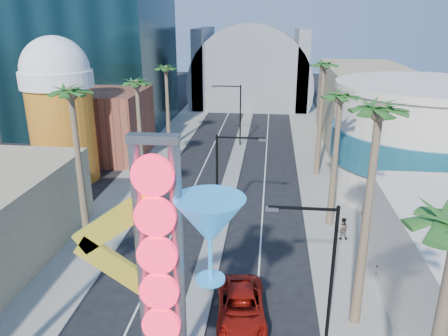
{
  "coord_description": "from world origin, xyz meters",
  "views": [
    {
      "loc": [
        3.94,
        -10.9,
        16.39
      ],
      "look_at": [
        0.54,
        19.93,
        5.42
      ],
      "focal_mm": 35.0,
      "sensor_mm": 36.0,
      "label": 1
    }
  ],
  "objects_px": {
    "neon_sign": "(182,271)",
    "pedestrian_a": "(380,270)",
    "pedestrian_b": "(343,229)",
    "red_pickup": "(241,307)"
  },
  "relations": [
    {
      "from": "neon_sign",
      "to": "pedestrian_a",
      "type": "xyz_separation_m",
      "value": [
        10.39,
        11.16,
        -6.34
      ]
    },
    {
      "from": "neon_sign",
      "to": "red_pickup",
      "type": "height_order",
      "value": "neon_sign"
    },
    {
      "from": "pedestrian_a",
      "to": "pedestrian_b",
      "type": "bearing_deg",
      "value": -86.0
    },
    {
      "from": "pedestrian_a",
      "to": "pedestrian_b",
      "type": "relative_size",
      "value": 0.93
    },
    {
      "from": "neon_sign",
      "to": "red_pickup",
      "type": "distance_m",
      "value": 9.47
    },
    {
      "from": "neon_sign",
      "to": "pedestrian_a",
      "type": "relative_size",
      "value": 7.7
    },
    {
      "from": "red_pickup",
      "to": "pedestrian_a",
      "type": "xyz_separation_m",
      "value": [
        8.56,
        4.51,
        0.15
      ]
    },
    {
      "from": "neon_sign",
      "to": "pedestrian_a",
      "type": "bearing_deg",
      "value": 47.05
    },
    {
      "from": "pedestrian_a",
      "to": "pedestrian_b",
      "type": "height_order",
      "value": "pedestrian_b"
    },
    {
      "from": "neon_sign",
      "to": "pedestrian_b",
      "type": "bearing_deg",
      "value": 61.99
    }
  ]
}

